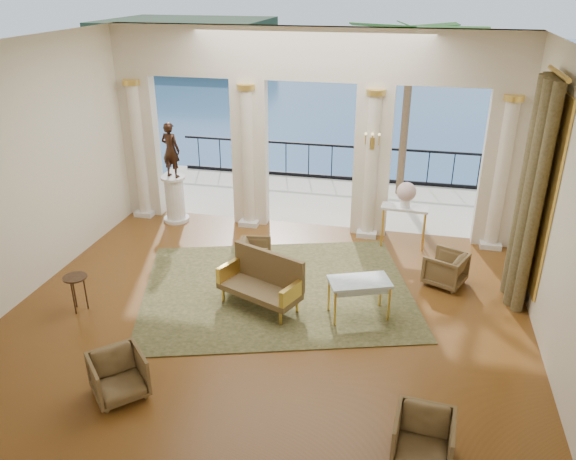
% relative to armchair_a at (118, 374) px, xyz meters
% --- Properties ---
extents(floor, '(9.00, 9.00, 0.00)m').
position_rel_armchair_a_xyz_m(floor, '(1.50, 2.53, -0.36)').
color(floor, '#49270A').
rests_on(floor, ground).
extents(room_walls, '(9.00, 9.00, 9.00)m').
position_rel_armchair_a_xyz_m(room_walls, '(1.50, 1.41, 2.52)').
color(room_walls, white).
rests_on(room_walls, ground).
extents(arcade, '(9.00, 0.56, 4.50)m').
position_rel_armchair_a_xyz_m(arcade, '(1.50, 6.35, 2.22)').
color(arcade, '#F7E4CA').
rests_on(arcade, ground).
extents(terrace, '(10.00, 3.60, 0.10)m').
position_rel_armchair_a_xyz_m(terrace, '(1.50, 8.33, -0.41)').
color(terrace, beige).
rests_on(terrace, ground).
extents(balustrade, '(9.00, 0.06, 1.03)m').
position_rel_armchair_a_xyz_m(balustrade, '(1.50, 9.93, 0.05)').
color(balustrade, black).
rests_on(balustrade, terrace).
extents(palm_tree, '(2.00, 2.00, 4.50)m').
position_rel_armchair_a_xyz_m(palm_tree, '(3.50, 9.13, 3.73)').
color(palm_tree, '#4C3823').
rests_on(palm_tree, terrace).
extents(headland, '(22.00, 18.00, 6.00)m').
position_rel_armchair_a_xyz_m(headland, '(-28.50, 72.53, -3.36)').
color(headland, black).
rests_on(headland, sea).
extents(sea, '(160.00, 160.00, 0.00)m').
position_rel_armchair_a_xyz_m(sea, '(1.50, 62.53, -6.36)').
color(sea, '#2B5286').
rests_on(sea, ground).
extents(curtain, '(0.33, 1.40, 4.09)m').
position_rel_armchair_a_xyz_m(curtain, '(5.78, 4.03, 1.66)').
color(curtain, '#4B4322').
rests_on(curtain, ground).
extents(window_frame, '(0.04, 1.60, 3.40)m').
position_rel_armchair_a_xyz_m(window_frame, '(5.97, 4.03, 1.74)').
color(window_frame, gold).
rests_on(window_frame, room_walls).
extents(wall_sconce, '(0.30, 0.11, 0.33)m').
position_rel_armchair_a_xyz_m(wall_sconce, '(2.90, 6.03, 1.87)').
color(wall_sconce, gold).
rests_on(wall_sconce, arcade).
extents(rug, '(5.90, 5.16, 0.02)m').
position_rel_armchair_a_xyz_m(rug, '(1.47, 3.33, -0.35)').
color(rug, '#2E371A').
rests_on(rug, ground).
extents(armchair_a, '(0.96, 0.96, 0.72)m').
position_rel_armchair_a_xyz_m(armchair_a, '(0.00, 0.00, 0.00)').
color(armchair_a, '#40351C').
rests_on(armchair_a, ground).
extents(armchair_b, '(0.75, 0.71, 0.72)m').
position_rel_armchair_a_xyz_m(armchair_b, '(4.17, -0.27, -0.00)').
color(armchair_b, '#40351C').
rests_on(armchair_b, ground).
extents(armchair_c, '(0.87, 0.89, 0.71)m').
position_rel_armchair_a_xyz_m(armchair_c, '(4.56, 4.27, -0.01)').
color(armchair_c, '#40351C').
rests_on(armchair_c, ground).
extents(armchair_d, '(0.66, 0.69, 0.63)m').
position_rel_armchair_a_xyz_m(armchair_d, '(0.80, 4.16, -0.05)').
color(armchair_d, '#40351C').
rests_on(armchair_d, ground).
extents(settee, '(1.64, 1.18, 1.00)m').
position_rel_armchair_a_xyz_m(settee, '(1.35, 2.77, 0.13)').
color(settee, '#40351C').
rests_on(settee, ground).
extents(game_table, '(1.17, 0.91, 0.71)m').
position_rel_armchair_a_xyz_m(game_table, '(3.06, 2.76, 0.27)').
color(game_table, '#9CBDC9').
rests_on(game_table, ground).
extents(pedestal, '(0.61, 0.61, 1.13)m').
position_rel_armchair_a_xyz_m(pedestal, '(-1.71, 6.03, 0.18)').
color(pedestal, silver).
rests_on(pedestal, ground).
extents(statue, '(0.53, 0.41, 1.30)m').
position_rel_armchair_a_xyz_m(statue, '(-1.71, 6.03, 1.41)').
color(statue, '#311E16').
rests_on(statue, pedestal).
extents(console_table, '(1.01, 0.45, 0.94)m').
position_rel_armchair_a_xyz_m(console_table, '(3.70, 5.76, 0.42)').
color(console_table, silver).
rests_on(console_table, ground).
extents(urn, '(0.41, 0.41, 0.55)m').
position_rel_armchair_a_xyz_m(urn, '(3.70, 5.76, 0.89)').
color(urn, white).
rests_on(urn, console_table).
extents(side_table, '(0.41, 0.41, 0.67)m').
position_rel_armchair_a_xyz_m(side_table, '(-1.79, 1.88, 0.21)').
color(side_table, black).
rests_on(side_table, ground).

